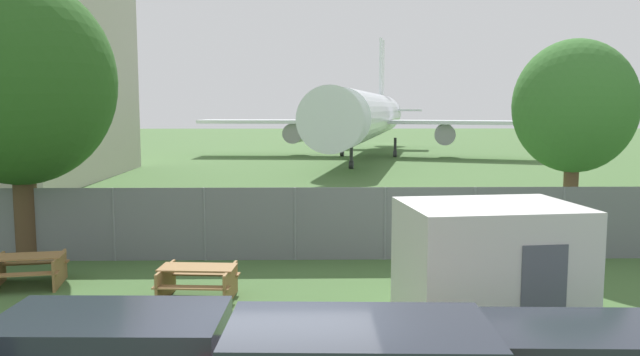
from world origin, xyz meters
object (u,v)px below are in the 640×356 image
(picnic_bench_near_cabin, at_px, (198,279))
(picnic_bench_open_grass, at_px, (28,267))
(tree_behind_benches, at_px, (574,107))
(portable_cabin, at_px, (489,268))
(tree_near_hangar, at_px, (19,82))
(airplane, at_px, (367,116))

(picnic_bench_near_cabin, bearing_deg, picnic_bench_open_grass, 165.23)
(tree_behind_benches, bearing_deg, portable_cabin, -122.06)
(picnic_bench_open_grass, xyz_separation_m, tree_near_hangar, (-1.16, 2.61, 4.53))
(picnic_bench_near_cabin, distance_m, tree_near_hangar, 8.02)
(picnic_bench_open_grass, bearing_deg, tree_behind_benches, 16.28)
(picnic_bench_near_cabin, height_order, picnic_bench_open_grass, same)
(airplane, distance_m, picnic_bench_open_grass, 40.54)
(portable_cabin, distance_m, tree_behind_benches, 9.48)
(tree_near_hangar, xyz_separation_m, tree_behind_benches, (16.17, 1.77, -0.68))
(airplane, xyz_separation_m, picnic_bench_near_cabin, (-7.54, -39.78, -3.11))
(tree_near_hangar, relative_size, tree_behind_benches, 1.23)
(airplane, height_order, tree_near_hangar, airplane)
(portable_cabin, relative_size, tree_near_hangar, 0.44)
(airplane, relative_size, tree_behind_benches, 5.93)
(airplane, height_order, tree_behind_benches, airplane)
(tree_behind_benches, bearing_deg, airplane, 95.29)
(picnic_bench_near_cabin, distance_m, tree_behind_benches, 12.65)
(picnic_bench_open_grass, relative_size, tree_behind_benches, 0.29)
(portable_cabin, height_order, picnic_bench_near_cabin, portable_cabin)
(airplane, xyz_separation_m, tree_near_hangar, (-13.00, -36.04, 1.42))
(portable_cabin, bearing_deg, tree_behind_benches, 51.18)
(picnic_bench_near_cabin, bearing_deg, tree_behind_benches, 27.23)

